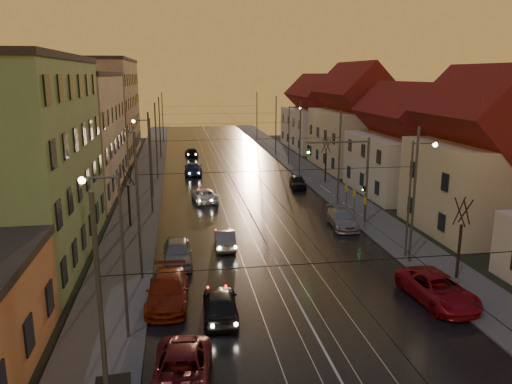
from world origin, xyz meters
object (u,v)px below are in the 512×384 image
street_lamp_0 (115,241)px  street_lamp_2 (148,150)px  parked_left_2 (168,290)px  traffic_light_mast (356,170)px  driving_car_0 (220,304)px  street_lamp_1 (414,188)px  parked_right_2 (298,182)px  driving_car_3 (193,169)px  parked_right_0 (438,289)px  street_lamp_3 (291,129)px  parked_left_3 (177,252)px  driving_car_2 (204,195)px  parked_right_1 (343,219)px  driving_car_4 (192,152)px  parked_left_1 (181,373)px  driving_car_1 (225,239)px

street_lamp_0 → street_lamp_2: (0.00, 28.00, 0.00)m
street_lamp_2 → parked_left_2: street_lamp_2 is taller
traffic_light_mast → driving_car_0: bearing=-130.4°
traffic_light_mast → parked_left_2: traffic_light_mast is taller
street_lamp_1 → parked_right_2: bearing=96.2°
driving_car_3 → traffic_light_mast: bearing=120.0°
parked_right_0 → street_lamp_3: bearing=83.4°
street_lamp_3 → traffic_light_mast: 28.03m
street_lamp_0 → parked_right_2: bearing=62.3°
parked_right_2 → parked_left_3: bearing=-115.5°
driving_car_3 → driving_car_2: bearing=94.6°
street_lamp_2 → parked_left_3: 19.26m
street_lamp_2 → street_lamp_3: same height
street_lamp_2 → driving_car_3: 12.99m
street_lamp_3 → parked_right_2: size_ratio=2.01×
driving_car_0 → parked_right_1: driving_car_0 is taller
street_lamp_2 → parked_left_3: bearing=-81.9°
driving_car_0 → parked_right_2: driving_car_0 is taller
street_lamp_3 → driving_car_4: size_ratio=1.93×
driving_car_3 → parked_left_1: bearing=89.5°
parked_left_1 → parked_right_0: size_ratio=0.91×
driving_car_3 → parked_right_0: 39.75m
traffic_light_mast → driving_car_0: 19.41m
parked_right_0 → driving_car_4: bearing=98.2°
driving_car_1 → parked_left_2: (-3.93, -8.51, 0.12)m
driving_car_2 → traffic_light_mast: bearing=134.5°
street_lamp_1 → street_lamp_3: 36.00m
traffic_light_mast → driving_car_3: (-12.32, 23.35, -3.84)m
driving_car_1 → parked_left_2: 9.37m
street_lamp_1 → traffic_light_mast: (-1.11, 8.00, -0.29)m
street_lamp_3 → traffic_light_mast: bearing=-92.3°
street_lamp_3 → street_lamp_2: bearing=-138.7°
driving_car_0 → parked_right_0: parked_right_0 is taller
driving_car_4 → parked_left_2: size_ratio=0.78×
driving_car_0 → parked_right_2: size_ratio=1.09×
parked_left_2 → street_lamp_2: bearing=97.9°
driving_car_0 → driving_car_4: bearing=-87.6°
parked_left_2 → parked_right_1: (13.87, 11.91, -0.07)m
street_lamp_1 → parked_right_0: 7.94m
driving_car_2 → driving_car_3: (-0.57, 13.79, 0.12)m
street_lamp_0 → driving_car_0: bearing=17.6°
street_lamp_3 → driving_car_0: 44.75m
driving_car_0 → parked_left_2: size_ratio=0.82×
parked_right_0 → driving_car_2: bearing=110.5°
driving_car_0 → street_lamp_3: bearing=-104.9°
parked_right_2 → driving_car_0: bearing=-104.2°
driving_car_3 → parked_left_2: bearing=88.0°
driving_car_3 → parked_left_1: size_ratio=1.04×
parked_left_2 → parked_right_2: size_ratio=1.33×
street_lamp_0 → driving_car_2: size_ratio=1.72×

